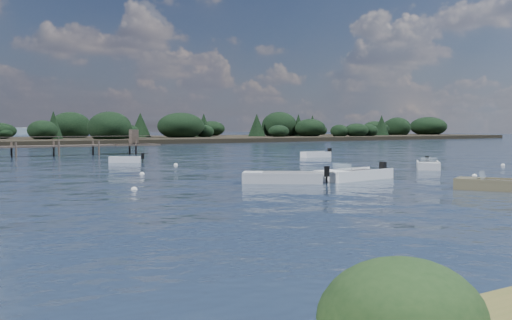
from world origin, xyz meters
TOP-DOWN VIEW (x-y plane):
  - ground at (0.00, 60.00)m, footprint 400.00×400.00m
  - dinghy_mid_grey at (-4.64, 9.35)m, footprint 4.38×3.99m
  - tender_far_grey_b at (15.29, 30.08)m, footprint 3.33×1.44m
  - tender_far_white at (-3.82, 32.41)m, footprint 2.90×2.13m
  - dinghy_mid_white_b at (10.99, 12.49)m, footprint 4.03×3.87m
  - dinghy_mid_white_a at (0.02, 8.65)m, footprint 5.43×2.50m
  - dinghy_near_olive at (1.59, 0.07)m, footprint 3.35×4.63m
  - buoy_b at (7.76, 6.18)m, footprint 0.32×0.32m
  - buoy_c at (-12.86, 10.41)m, footprint 0.32×0.32m
  - buoy_d at (18.83, 11.68)m, footprint 0.32×0.32m
  - buoy_e at (-2.00, 26.69)m, footprint 0.32×0.32m
  - buoy_extra_a at (-8.28, 19.39)m, footprint 0.32×0.32m
  - far_headland at (25.00, 100.00)m, footprint 190.00×40.00m

SIDE VIEW (x-z plane):
  - ground at x=0.00m, z-range 0.00..0.00m
  - buoy_b at x=7.76m, z-range -0.16..0.16m
  - buoy_c at x=-12.86m, z-range -0.16..0.16m
  - buoy_d at x=18.83m, z-range -0.16..0.16m
  - buoy_e at x=-2.00m, z-range -0.16..0.16m
  - buoy_extra_a at x=-8.28m, z-range -0.16..0.16m
  - tender_far_white at x=-3.82m, z-range -0.36..0.64m
  - dinghy_mid_white_b at x=10.99m, z-range -0.40..0.69m
  - dinghy_near_olive at x=1.59m, z-range -0.42..0.72m
  - tender_far_grey_b at x=15.29m, z-range -0.40..0.72m
  - dinghy_mid_grey at x=-4.64m, z-range -0.43..0.75m
  - dinghy_mid_white_a at x=0.02m, z-range -0.46..0.79m
  - far_headland at x=25.00m, z-range -0.94..4.86m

